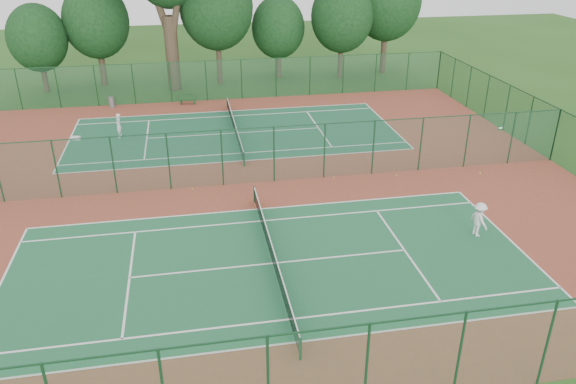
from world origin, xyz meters
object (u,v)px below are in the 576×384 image
(player_far, at_px, (119,125))
(bench, at_px, (187,99))
(kit_bag, at_px, (76,138))
(player_near, at_px, (479,219))
(trash_bin, at_px, (112,102))

(player_far, distance_m, bench, 8.97)
(player_far, height_order, kit_bag, player_far)
(bench, bearing_deg, player_near, -52.75)
(trash_bin, height_order, bench, trash_bin)
(player_near, bearing_deg, kit_bag, 39.39)
(trash_bin, bearing_deg, player_near, -51.95)
(player_near, xyz_separation_m, trash_bin, (-20.08, 25.66, -0.45))
(player_far, xyz_separation_m, bench, (5.05, 7.40, -0.44))
(trash_bin, bearing_deg, bench, -2.66)
(trash_bin, distance_m, kit_bag, 7.92)
(bench, bearing_deg, player_far, -115.52)
(player_near, height_order, bench, player_near)
(player_far, bearing_deg, trash_bin, -160.17)
(player_near, distance_m, bench, 28.86)
(bench, bearing_deg, kit_bag, -128.98)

